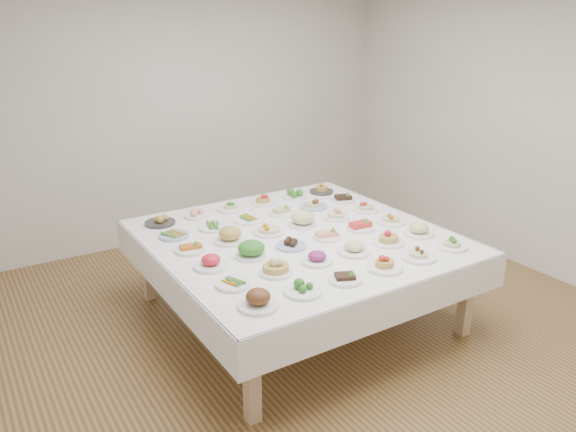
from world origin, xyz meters
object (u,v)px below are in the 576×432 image
dish_0 (258,297)px  display_table (297,243)px  dish_18 (191,246)px  dish_35 (322,188)px

dish_0 → display_table: bearing=45.3°
dish_0 → dish_18: size_ratio=1.06×
dish_18 → dish_35: size_ratio=1.03×
display_table → dish_0: (-0.87, -0.88, 0.13)m
dish_35 → display_table: bearing=-134.8°
display_table → dish_35: (0.87, 0.88, 0.12)m
dish_0 → dish_35: size_ratio=1.09×
dish_0 → dish_35: bearing=45.3°
display_table → dish_18: bearing=168.7°
display_table → dish_0: size_ratio=8.98×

